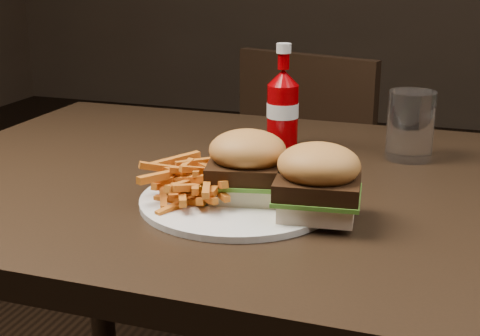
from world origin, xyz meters
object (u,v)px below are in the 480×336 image
(chair_far, at_px, (334,198))
(tumbler, at_px, (410,127))
(ketchup_bottle, at_px, (282,116))
(plate, at_px, (238,200))
(dining_table, at_px, (275,191))

(chair_far, height_order, tumbler, tumbler)
(ketchup_bottle, xyz_separation_m, tumbler, (0.22, 0.01, -0.01))
(chair_far, height_order, plate, plate)
(plate, bearing_deg, ketchup_bottle, 93.06)
(chair_far, xyz_separation_m, plate, (0.03, -0.92, 0.33))
(chair_far, bearing_deg, dining_table, 110.33)
(dining_table, bearing_deg, chair_far, 93.71)
(ketchup_bottle, bearing_deg, chair_far, 91.40)
(dining_table, xyz_separation_m, ketchup_bottle, (-0.04, 0.17, 0.08))
(chair_far, bearing_deg, ketchup_bottle, 108.02)
(dining_table, distance_m, plate, 0.12)
(dining_table, height_order, plate, plate)
(chair_far, distance_m, tumbler, 0.76)
(ketchup_bottle, relative_size, tumbler, 0.90)
(plate, height_order, ketchup_bottle, ketchup_bottle)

